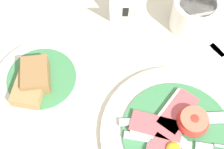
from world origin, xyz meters
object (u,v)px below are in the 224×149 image
object	(u,v)px
breakfast_plate	(177,134)
bread_plate	(40,80)
sugar_cup	(194,13)
teaspoon_by_saucer	(203,36)
number_card	(125,8)

from	to	relation	value
breakfast_plate	bread_plate	size ratio (longest dim) A/B	1.47
sugar_cup	breakfast_plate	bearing A→B (deg)	-92.72
breakfast_plate	bread_plate	distance (m)	0.25
breakfast_plate	sugar_cup	distance (m)	0.24
bread_plate	sugar_cup	distance (m)	0.32
teaspoon_by_saucer	breakfast_plate	bearing A→B (deg)	122.73
number_card	teaspoon_by_saucer	distance (m)	0.16
breakfast_plate	number_card	world-z (taller)	number_card
bread_plate	number_card	world-z (taller)	number_card
number_card	teaspoon_by_saucer	bearing A→B (deg)	-15.48
sugar_cup	teaspoon_by_saucer	size ratio (longest dim) A/B	0.56
breakfast_plate	teaspoon_by_saucer	size ratio (longest dim) A/B	1.61
sugar_cup	number_card	bearing A→B (deg)	-175.10
breakfast_plate	number_card	bearing A→B (deg)	118.25
breakfast_plate	number_card	size ratio (longest dim) A/B	3.41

